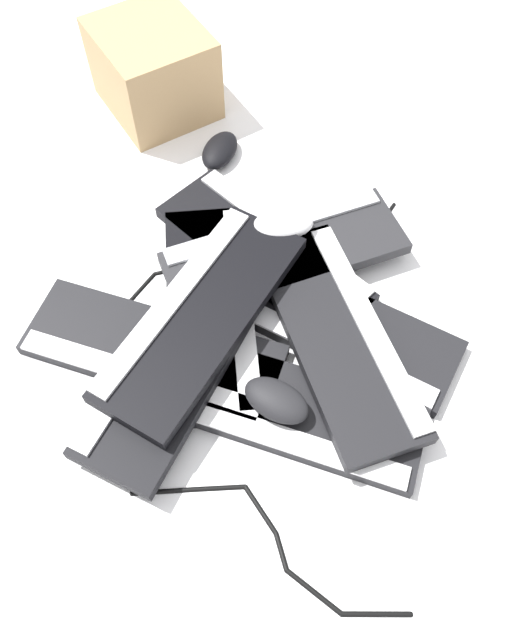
# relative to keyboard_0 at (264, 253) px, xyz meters

# --- Properties ---
(ground_plane) EXTENTS (3.20, 3.20, 0.00)m
(ground_plane) POSITION_rel_keyboard_0_xyz_m (-0.22, 0.02, -0.01)
(ground_plane) COLOR white
(keyboard_0) EXTENTS (0.32, 0.46, 0.03)m
(keyboard_0) POSITION_rel_keyboard_0_xyz_m (0.00, 0.00, 0.00)
(keyboard_0) COLOR black
(keyboard_0) RESTS_ON ground
(keyboard_1) EXTENTS (0.46, 0.32, 0.03)m
(keyboard_1) POSITION_rel_keyboard_0_xyz_m (-0.15, 0.05, 0.00)
(keyboard_1) COLOR black
(keyboard_1) RESTS_ON ground
(keyboard_2) EXTENTS (0.16, 0.44, 0.03)m
(keyboard_2) POSITION_rel_keyboard_0_xyz_m (-0.26, 0.11, 0.00)
(keyboard_2) COLOR black
(keyboard_2) RESTS_ON ground
(keyboard_3) EXTENTS (0.16, 0.44, 0.03)m
(keyboard_3) POSITION_rel_keyboard_0_xyz_m (-0.29, -0.14, 0.00)
(keyboard_3) COLOR black
(keyboard_3) RESTS_ON ground
(keyboard_4) EXTENTS (0.22, 0.46, 0.03)m
(keyboard_4) POSITION_rel_keyboard_0_xyz_m (-0.11, -0.17, 0.00)
(keyboard_4) COLOR black
(keyboard_4) RESTS_ON ground
(keyboard_5) EXTENTS (0.45, 0.20, 0.03)m
(keyboard_5) POSITION_rel_keyboard_0_xyz_m (-0.27, 0.05, 0.03)
(keyboard_5) COLOR black
(keyboard_5) RESTS_ON keyboard_2
(keyboard_6) EXTENTS (0.44, 0.39, 0.03)m
(keyboard_6) POSITION_rel_keyboard_0_xyz_m (-0.14, -0.18, 0.03)
(keyboard_6) COLOR black
(keyboard_6) RESTS_ON keyboard_4
(keyboard_7) EXTENTS (0.40, 0.43, 0.03)m
(keyboard_7) POSITION_rel_keyboard_0_xyz_m (-0.01, -0.04, 0.03)
(keyboard_7) COLOR #232326
(keyboard_7) RESTS_ON keyboard_0
(keyboard_8) EXTENTS (0.46, 0.23, 0.03)m
(keyboard_8) POSITION_rel_keyboard_0_xyz_m (-0.20, 0.04, 0.06)
(keyboard_8) COLOR black
(keyboard_8) RESTS_ON keyboard_5
(mouse_0) EXTENTS (0.11, 0.13, 0.04)m
(mouse_0) POSITION_rel_keyboard_0_xyz_m (0.03, -0.03, 0.07)
(mouse_0) COLOR silver
(mouse_0) RESTS_ON keyboard_7
(mouse_1) EXTENTS (0.13, 0.11, 0.04)m
(mouse_1) POSITION_rel_keyboard_0_xyz_m (-0.13, 0.08, 0.04)
(mouse_1) COLOR silver
(mouse_1) RESTS_ON keyboard_1
(mouse_2) EXTENTS (0.09, 0.12, 0.04)m
(mouse_2) POSITION_rel_keyboard_0_xyz_m (-0.29, -0.12, 0.04)
(mouse_2) COLOR black
(mouse_2) RESTS_ON keyboard_3
(mouse_3) EXTENTS (0.11, 0.07, 0.04)m
(mouse_3) POSITION_rel_keyboard_0_xyz_m (0.22, 0.17, 0.01)
(mouse_3) COLOR black
(mouse_3) RESTS_ON ground
(cable_0) EXTENTS (0.13, 0.44, 0.01)m
(cable_0) POSITION_rel_keyboard_0_xyz_m (-0.49, -0.18, -0.01)
(cable_0) COLOR black
(cable_0) RESTS_ON ground
(cable_1) EXTENTS (0.64, 0.41, 0.01)m
(cable_1) POSITION_rel_keyboard_0_xyz_m (-0.09, 0.04, -0.01)
(cable_1) COLOR black
(cable_1) RESTS_ON ground
(cardboard_box) EXTENTS (0.31, 0.31, 0.18)m
(cardboard_box) POSITION_rel_keyboard_0_xyz_m (0.33, 0.37, 0.08)
(cardboard_box) COLOR tan
(cardboard_box) RESTS_ON ground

